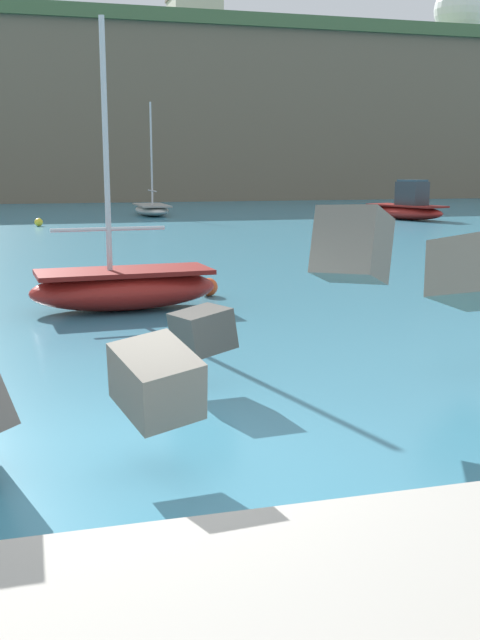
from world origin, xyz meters
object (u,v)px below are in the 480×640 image
object	(u,v)px
boat_mid_left	(124,287)
mooring_buoy_inner	(39,222)
mooring_buoy_middle	(209,287)
station_building_central	(261,42)
station_building_west	(195,24)
boat_near_centre	(152,209)
radar_dome	(459,21)
boat_near_right	(407,208)

from	to	relation	value
boat_mid_left	mooring_buoy_inner	world-z (taller)	boat_mid_left
boat_mid_left	mooring_buoy_inner	bearing A→B (deg)	93.17
mooring_buoy_middle	station_building_central	xyz separation A→B (m)	(25.81, 79.76, 18.65)
boat_mid_left	station_building_central	xyz separation A→B (m)	(28.01, 81.04, 18.35)
station_building_central	station_building_west	bearing A→B (deg)	-157.27
boat_near_centre	boat_mid_left	xyz separation A→B (m)	(-5.88, -33.22, 0.08)
boat_near_centre	station_building_west	distance (m)	49.56
station_building_west	station_building_central	bearing A→B (deg)	22.73
boat_mid_left	radar_dome	size ratio (longest dim) A/B	0.62
radar_dome	station_building_central	bearing A→B (deg)	172.82
radar_dome	boat_near_centre	bearing A→B (deg)	-137.37
boat_near_centre	station_building_central	size ratio (longest dim) A/B	0.92
boat_near_right	station_building_central	world-z (taller)	station_building_central
radar_dome	boat_near_right	bearing A→B (deg)	-123.00
boat_near_right	station_building_west	size ratio (longest dim) A/B	0.92
station_building_west	station_building_central	xyz separation A→B (m)	(9.58, 4.01, -1.03)
mooring_buoy_middle	radar_dome	distance (m)	95.02
mooring_buoy_middle	station_building_west	xyz separation A→B (m)	(16.23, 75.74, 19.68)
radar_dome	station_building_west	xyz separation A→B (m)	(-35.80, -0.71, -2.16)
mooring_buoy_inner	station_building_central	xyz separation A→B (m)	(29.43, 55.44, 18.65)
boat_mid_left	station_building_west	distance (m)	81.54
boat_near_centre	station_building_west	bearing A→B (deg)	74.01
boat_near_right	mooring_buoy_inner	world-z (taller)	boat_near_right
radar_dome	station_building_west	size ratio (longest dim) A/B	1.55
mooring_buoy_inner	boat_near_right	bearing A→B (deg)	-1.12
station_building_west	mooring_buoy_middle	bearing A→B (deg)	-102.09
boat_mid_left	station_building_central	world-z (taller)	station_building_central
mooring_buoy_middle	station_building_central	size ratio (longest dim) A/B	0.06
mooring_buoy_middle	radar_dome	size ratio (longest dim) A/B	0.04
boat_near_centre	station_building_central	xyz separation A→B (m)	(22.14, 47.82, 18.43)
station_building_west	boat_near_right	bearing A→B (deg)	-88.15
boat_near_right	station_building_central	bearing A→B (deg)	81.95
mooring_buoy_middle	boat_near_right	bearing A→B (deg)	53.16
mooring_buoy_inner	radar_dome	xyz separation A→B (m)	(55.65, 52.13, 21.84)
boat_near_centre	boat_near_right	bearing A→B (deg)	-29.44
boat_near_right	radar_dome	distance (m)	66.19
station_building_central	boat_mid_left	bearing A→B (deg)	-109.07
mooring_buoy_middle	station_building_west	distance (m)	79.92
boat_near_right	boat_mid_left	distance (m)	32.23
boat_mid_left	station_building_west	world-z (taller)	station_building_west
boat_near_centre	mooring_buoy_inner	distance (m)	10.55
boat_near_centre	mooring_buoy_middle	size ratio (longest dim) A/B	16.27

